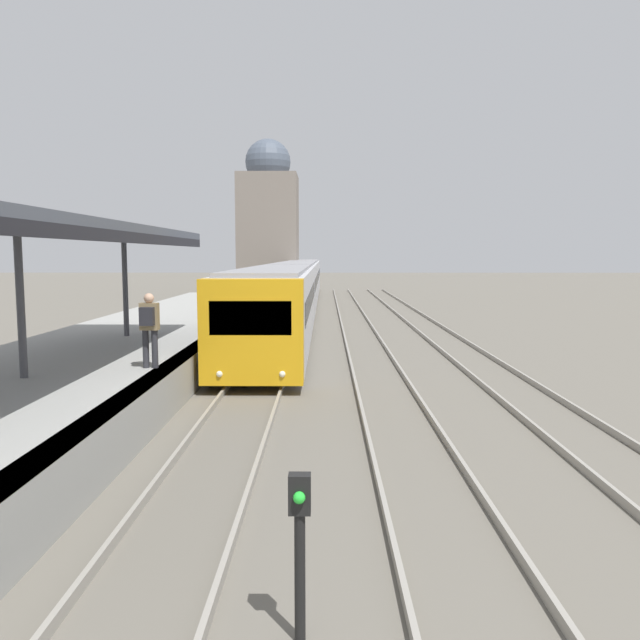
{
  "coord_description": "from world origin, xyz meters",
  "views": [
    {
      "loc": [
        1.83,
        -1.36,
        3.5
      ],
      "look_at": [
        1.68,
        16.76,
        1.6
      ],
      "focal_mm": 35.0,
      "sensor_mm": 36.0,
      "label": 1
    }
  ],
  "objects": [
    {
      "name": "train_near",
      "position": [
        0.0,
        37.14,
        1.68
      ],
      "size": [
        2.61,
        46.69,
        3.03
      ],
      "color": "gold",
      "rests_on": "ground_plane"
    },
    {
      "name": "person_on_platform",
      "position": [
        -2.05,
        12.26,
        1.98
      ],
      "size": [
        0.4,
        0.4,
        1.66
      ],
      "color": "#2D2D33",
      "rests_on": "station_platform"
    },
    {
      "name": "distant_domed_building",
      "position": [
        -3.23,
        54.65,
        6.43
      ],
      "size": [
        5.19,
        5.19,
        13.62
      ],
      "color": "slate",
      "rests_on": "ground_plane"
    },
    {
      "name": "platform_canopy",
      "position": [
        -4.29,
        11.16,
        4.06
      ],
      "size": [
        4.0,
        16.58,
        3.2
      ],
      "color": "#4C515B",
      "rests_on": "station_platform"
    },
    {
      "name": "signal_post_near",
      "position": [
        1.61,
        3.98,
        0.98
      ],
      "size": [
        0.2,
        0.21,
        1.57
      ],
      "color": "black",
      "rests_on": "ground_plane"
    }
  ]
}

